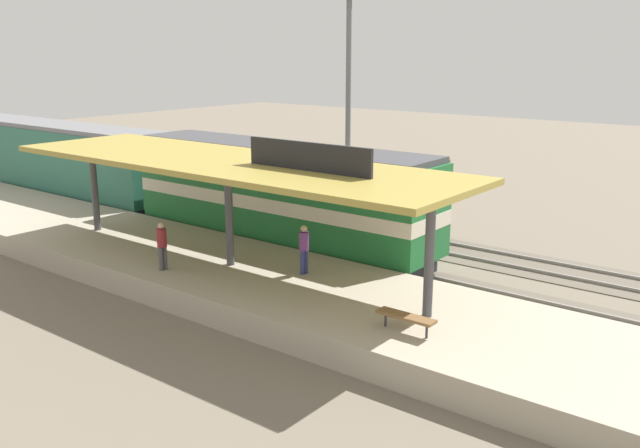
% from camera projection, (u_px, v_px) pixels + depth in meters
% --- Properties ---
extents(ground_plane, '(120.00, 120.00, 0.00)m').
position_uv_depth(ground_plane, '(339.00, 248.00, 29.98)').
color(ground_plane, '#706656').
extents(track_near, '(3.20, 110.00, 0.16)m').
position_uv_depth(track_near, '(311.00, 258.00, 28.45)').
color(track_near, '#5F5649').
rests_on(track_near, ground).
extents(track_far, '(3.20, 110.00, 0.16)m').
position_uv_depth(track_far, '(372.00, 235.00, 31.96)').
color(track_far, '#5F5649').
rests_on(track_far, ground).
extents(platform, '(6.00, 44.00, 0.90)m').
position_uv_depth(platform, '(231.00, 276.00, 24.82)').
color(platform, '#A89E89').
rests_on(platform, ground).
extents(station_canopy, '(5.20, 18.00, 4.70)m').
position_uv_depth(station_canopy, '(229.00, 165.00, 23.76)').
color(station_canopy, '#47474C').
rests_on(station_canopy, platform).
extents(platform_bench, '(0.44, 1.70, 0.50)m').
position_uv_depth(platform_bench, '(406.00, 317.00, 18.70)').
color(platform_bench, '#333338').
rests_on(platform_bench, platform).
extents(locomotive, '(2.93, 14.43, 4.44)m').
position_uv_depth(locomotive, '(280.00, 197.00, 28.83)').
color(locomotive, '#28282D').
rests_on(locomotive, track_near).
extents(passenger_carriage_single, '(2.90, 20.00, 4.24)m').
position_uv_depth(passenger_carriage_single, '(44.00, 158.00, 39.56)').
color(passenger_carriage_single, '#28282D').
rests_on(passenger_carriage_single, track_near).
extents(freight_car, '(2.80, 12.00, 3.54)m').
position_uv_depth(freight_car, '(326.00, 187.00, 33.11)').
color(freight_car, '#28282D').
rests_on(freight_car, track_far).
extents(light_mast, '(1.10, 1.10, 11.70)m').
position_uv_depth(light_mast, '(349.00, 49.00, 34.57)').
color(light_mast, slate).
rests_on(light_mast, ground).
extents(person_waiting, '(0.34, 0.34, 1.71)m').
position_uv_depth(person_waiting, '(162.00, 244.00, 23.90)').
color(person_waiting, '#4C4C51').
rests_on(person_waiting, platform).
extents(person_walking, '(0.34, 0.34, 1.71)m').
position_uv_depth(person_walking, '(304.00, 247.00, 23.49)').
color(person_walking, navy).
rests_on(person_walking, platform).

